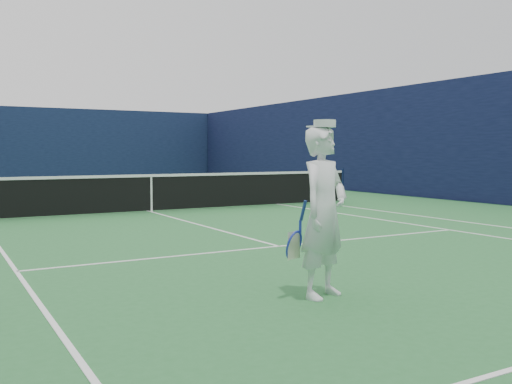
# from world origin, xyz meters

# --- Properties ---
(ground) EXTENTS (80.00, 80.00, 0.00)m
(ground) POSITION_xyz_m (0.00, 0.00, 0.00)
(ground) COLOR #286A33
(ground) RESTS_ON ground
(court_markings) EXTENTS (11.03, 23.83, 0.01)m
(court_markings) POSITION_xyz_m (0.00, 0.00, 0.00)
(court_markings) COLOR white
(court_markings) RESTS_ON ground
(windscreen_fence) EXTENTS (20.12, 36.12, 4.00)m
(windscreen_fence) POSITION_xyz_m (0.00, 0.00, 2.00)
(windscreen_fence) COLOR #0E1836
(windscreen_fence) RESTS_ON ground
(tennis_net) EXTENTS (12.88, 0.09, 1.07)m
(tennis_net) POSITION_xyz_m (0.00, 0.00, 0.55)
(tennis_net) COLOR #141E4C
(tennis_net) RESTS_ON ground
(tennis_player) EXTENTS (0.89, 0.66, 1.94)m
(tennis_player) POSITION_xyz_m (-1.34, -9.48, 0.95)
(tennis_player) COLOR white
(tennis_player) RESTS_ON ground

